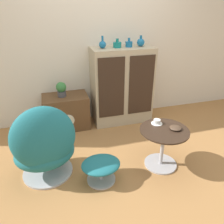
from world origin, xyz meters
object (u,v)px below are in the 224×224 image
(vase_inner_left, at_px, (117,45))
(teacup, at_px, (157,122))
(vase_inner_right, at_px, (129,44))
(ottoman, at_px, (101,167))
(egg_chair, at_px, (44,146))
(sideboard, at_px, (122,86))
(potted_plant, at_px, (61,89))
(coffee_table, at_px, (163,143))
(vase_rightmost, at_px, (141,42))
(tv_console, at_px, (66,112))
(bowl, at_px, (176,128))
(vase_leftmost, at_px, (103,44))

(vase_inner_left, bearing_deg, teacup, -82.17)
(vase_inner_left, distance_m, vase_inner_right, 0.18)
(ottoman, relative_size, vase_inner_left, 3.38)
(egg_chair, height_order, vase_inner_left, vase_inner_left)
(sideboard, bearing_deg, potted_plant, 179.44)
(coffee_table, xyz_separation_m, vase_rightmost, (0.20, 1.27, 0.95))
(tv_console, relative_size, teacup, 5.11)
(ottoman, bearing_deg, vase_inner_right, 59.61)
(ottoman, bearing_deg, sideboard, 62.93)
(coffee_table, height_order, vase_rightmost, vase_rightmost)
(vase_rightmost, bearing_deg, ottoman, -126.06)
(vase_inner_right, height_order, vase_rightmost, vase_rightmost)
(ottoman, height_order, vase_inner_right, vase_inner_right)
(teacup, height_order, bowl, teacup)
(tv_console, bearing_deg, egg_chair, -106.69)
(vase_inner_left, distance_m, vase_rightmost, 0.37)
(bowl, bearing_deg, vase_inner_right, 95.13)
(tv_console, relative_size, potted_plant, 3.05)
(sideboard, xyz_separation_m, coffee_table, (0.09, -1.26, -0.29))
(vase_leftmost, height_order, vase_inner_left, vase_leftmost)
(vase_inner_right, relative_size, teacup, 0.98)
(bowl, bearing_deg, sideboard, 99.57)
(sideboard, distance_m, vase_inner_right, 0.65)
(tv_console, xyz_separation_m, egg_chair, (-0.33, -1.09, 0.15))
(tv_console, xyz_separation_m, coffee_table, (1.00, -1.27, 0.05))
(sideboard, xyz_separation_m, tv_console, (-0.91, 0.01, -0.34))
(potted_plant, bearing_deg, egg_chair, -104.78)
(egg_chair, bearing_deg, sideboard, 41.14)
(tv_console, height_order, vase_rightmost, vase_rightmost)
(tv_console, bearing_deg, ottoman, -79.88)
(vase_rightmost, bearing_deg, coffee_table, -98.76)
(vase_inner_left, relative_size, bowl, 0.95)
(ottoman, relative_size, bowl, 3.19)
(vase_inner_left, xyz_separation_m, teacup, (0.15, -1.11, -0.73))
(vase_inner_right, bearing_deg, ottoman, -120.39)
(egg_chair, bearing_deg, teacup, -1.37)
(sideboard, distance_m, ottoman, 1.54)
(vase_inner_right, xyz_separation_m, potted_plant, (-1.05, 0.01, -0.61))
(bowl, bearing_deg, teacup, 129.32)
(egg_chair, height_order, vase_rightmost, vase_rightmost)
(vase_leftmost, bearing_deg, potted_plant, 179.52)
(vase_rightmost, bearing_deg, potted_plant, 179.75)
(coffee_table, bearing_deg, tv_console, 128.23)
(teacup, distance_m, bowl, 0.23)
(egg_chair, xyz_separation_m, potted_plant, (0.29, 1.09, 0.23))
(coffee_table, xyz_separation_m, potted_plant, (-1.04, 1.27, 0.33))
(vase_inner_left, xyz_separation_m, vase_inner_right, (0.18, 0.00, 0.00))
(sideboard, height_order, potted_plant, sideboard)
(coffee_table, height_order, vase_leftmost, vase_leftmost)
(sideboard, relative_size, potted_plant, 5.40)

